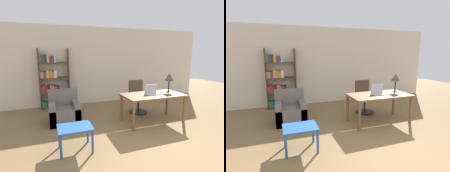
{
  "view_description": "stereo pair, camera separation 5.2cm",
  "coord_description": "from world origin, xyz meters",
  "views": [
    {
      "loc": [
        -1.98,
        -1.61,
        1.79
      ],
      "look_at": [
        -0.52,
        2.36,
        1.0
      ],
      "focal_mm": 28.0,
      "sensor_mm": 36.0,
      "label": 1
    },
    {
      "loc": [
        -1.93,
        -1.63,
        1.79
      ],
      "look_at": [
        -0.52,
        2.36,
        1.0
      ],
      "focal_mm": 28.0,
      "sensor_mm": 36.0,
      "label": 2
    }
  ],
  "objects": [
    {
      "name": "wall_back",
      "position": [
        0.0,
        4.53,
        1.35
      ],
      "size": [
        8.0,
        0.06,
        2.7
      ],
      "color": "beige",
      "rests_on": "ground_plane"
    },
    {
      "name": "desk",
      "position": [
        0.54,
        2.16,
        0.65
      ],
      "size": [
        1.58,
        0.82,
        0.75
      ],
      "color": "brown",
      "rests_on": "ground_plane"
    },
    {
      "name": "laptop",
      "position": [
        0.52,
        2.18,
        0.8
      ],
      "size": [
        0.36,
        0.24,
        0.25
      ],
      "color": "#B2B2B7",
      "rests_on": "desk"
    },
    {
      "name": "table_lamp",
      "position": [
        1.11,
        2.27,
        1.14
      ],
      "size": [
        0.24,
        0.24,
        0.51
      ],
      "color": "black",
      "rests_on": "desk"
    },
    {
      "name": "office_chair",
      "position": [
        0.54,
        2.99,
        0.44
      ],
      "size": [
        0.54,
        0.54,
        0.98
      ],
      "color": "black",
      "rests_on": "ground_plane"
    },
    {
      "name": "side_table_blue",
      "position": [
        -1.58,
        1.44,
        0.39
      ],
      "size": [
        0.62,
        0.48,
        0.47
      ],
      "color": "#2356A3",
      "rests_on": "ground_plane"
    },
    {
      "name": "armchair",
      "position": [
        -1.64,
        2.93,
        0.29
      ],
      "size": [
        0.76,
        0.69,
        0.84
      ],
      "color": "#66605B",
      "rests_on": "ground_plane"
    },
    {
      "name": "bookshelf",
      "position": [
        -1.89,
        4.34,
        0.85
      ],
      "size": [
        0.94,
        0.28,
        1.95
      ],
      "color": "#4C3828",
      "rests_on": "ground_plane"
    }
  ]
}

